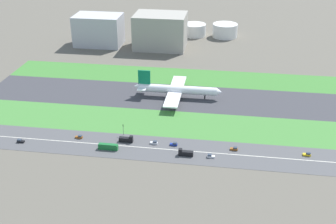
{
  "coord_description": "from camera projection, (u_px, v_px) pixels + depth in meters",
  "views": [
    {
      "loc": [
        38.21,
        -284.53,
        131.96
      ],
      "look_at": [
        1.37,
        -36.5,
        6.0
      ],
      "focal_mm": 45.87,
      "sensor_mm": 36.0,
      "label": 1
    }
  ],
  "objects": [
    {
      "name": "truck_1",
      "position": [
        126.0,
        139.0,
        257.41
      ],
      "size": [
        8.4,
        2.5,
        4.0
      ],
      "color": "black",
      "rests_on": "highway"
    },
    {
      "name": "truck_0",
      "position": [
        185.0,
        153.0,
        243.75
      ],
      "size": [
        8.4,
        2.5,
        4.0
      ],
      "rotation": [
        0.0,
        0.0,
        3.14
      ],
      "color": "black",
      "rests_on": "highway"
    },
    {
      "name": "car_3",
      "position": [
        234.0,
        149.0,
        249.31
      ],
      "size": [
        4.4,
        1.8,
        2.0
      ],
      "color": "brown",
      "rests_on": "highway"
    },
    {
      "name": "car_0",
      "position": [
        174.0,
        144.0,
        253.96
      ],
      "size": [
        4.4,
        1.8,
        2.0
      ],
      "color": "navy",
      "rests_on": "highway"
    },
    {
      "name": "runway",
      "position": [
        173.0,
        97.0,
        315.72
      ],
      "size": [
        280.0,
        46.0,
        0.1
      ],
      "primitive_type": "cube",
      "color": "#38383D",
      "rests_on": "ground_plane"
    },
    {
      "name": "terminal_building",
      "position": [
        99.0,
        30.0,
        421.68
      ],
      "size": [
        45.44,
        30.05,
        29.61
      ],
      "primitive_type": "cube",
      "color": "#B2B2B7",
      "rests_on": "ground_plane"
    },
    {
      "name": "ground_plane",
      "position": [
        173.0,
        97.0,
        315.74
      ],
      "size": [
        800.0,
        800.0,
        0.0
      ],
      "primitive_type": "plane",
      "color": "#5B564C"
    },
    {
      "name": "bus_0",
      "position": [
        108.0,
        147.0,
        249.63
      ],
      "size": [
        11.6,
        2.5,
        3.5
      ],
      "rotation": [
        0.0,
        0.0,
        3.14
      ],
      "color": "#19662D",
      "rests_on": "highway"
    },
    {
      "name": "hangar_building",
      "position": [
        160.0,
        31.0,
        412.89
      ],
      "size": [
        49.01,
        36.01,
        32.77
      ],
      "primitive_type": "cube",
      "color": "#9E998E",
      "rests_on": "ground_plane"
    },
    {
      "name": "fuel_tank_west",
      "position": [
        194.0,
        30.0,
        453.4
      ],
      "size": [
        23.92,
        23.92,
        12.45
      ],
      "primitive_type": "cylinder",
      "color": "silver",
      "rests_on": "ground_plane"
    },
    {
      "name": "car_5",
      "position": [
        154.0,
        143.0,
        255.53
      ],
      "size": [
        4.4,
        1.8,
        2.0
      ],
      "color": "silver",
      "rests_on": "highway"
    },
    {
      "name": "traffic_light",
      "position": [
        123.0,
        129.0,
        263.81
      ],
      "size": [
        0.36,
        0.5,
        7.2
      ],
      "color": "#4C4C51",
      "rests_on": "highway"
    },
    {
      "name": "car_1",
      "position": [
        20.0,
        141.0,
        257.17
      ],
      "size": [
        4.4,
        1.8,
        2.0
      ],
      "rotation": [
        0.0,
        0.0,
        3.14
      ],
      "color": "black",
      "rests_on": "highway"
    },
    {
      "name": "grass_median_south",
      "position": [
        165.0,
        123.0,
        279.48
      ],
      "size": [
        280.0,
        36.0,
        0.1
      ],
      "primitive_type": "cube",
      "color": "#427F38",
      "rests_on": "ground_plane"
    },
    {
      "name": "highway",
      "position": [
        157.0,
        149.0,
        251.2
      ],
      "size": [
        280.0,
        28.0,
        0.1
      ],
      "primitive_type": "cube",
      "color": "#4C4C4F",
      "rests_on": "ground_plane"
    },
    {
      "name": "grass_median_north",
      "position": [
        180.0,
        76.0,
        351.96
      ],
      "size": [
        280.0,
        36.0,
        0.1
      ],
      "primitive_type": "cube",
      "color": "#3D7A33",
      "rests_on": "ground_plane"
    },
    {
      "name": "car_6",
      "position": [
        211.0,
        156.0,
        242.2
      ],
      "size": [
        4.4,
        1.8,
        2.0
      ],
      "rotation": [
        0.0,
        0.0,
        3.14
      ],
      "color": "silver",
      "rests_on": "highway"
    },
    {
      "name": "highway_centerline",
      "position": [
        157.0,
        148.0,
        251.17
      ],
      "size": [
        266.0,
        0.5,
        0.01
      ],
      "primitive_type": "cube",
      "color": "silver",
      "rests_on": "highway"
    },
    {
      "name": "airliner",
      "position": [
        176.0,
        90.0,
        312.72
      ],
      "size": [
        65.0,
        56.0,
        19.7
      ],
      "color": "white",
      "rests_on": "runway"
    },
    {
      "name": "car_4",
      "position": [
        79.0,
        137.0,
        261.63
      ],
      "size": [
        4.4,
        1.8,
        2.0
      ],
      "color": "brown",
      "rests_on": "highway"
    },
    {
      "name": "car_2",
      "position": [
        307.0,
        154.0,
        243.91
      ],
      "size": [
        4.4,
        1.8,
        2.0
      ],
      "color": "yellow",
      "rests_on": "highway"
    },
    {
      "name": "fuel_tank_centre",
      "position": [
        225.0,
        30.0,
        448.89
      ],
      "size": [
        25.71,
        25.71,
        13.82
      ],
      "primitive_type": "cylinder",
      "color": "silver",
      "rests_on": "ground_plane"
    }
  ]
}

